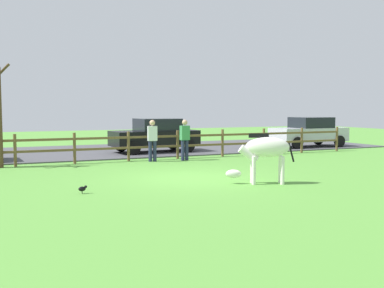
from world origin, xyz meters
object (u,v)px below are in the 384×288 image
(visitor_left_of_tree, at_px, (152,139))
(parked_car_black, at_px, (155,135))
(parked_car_silver, at_px, (309,132))
(visitor_right_of_tree, at_px, (185,138))
(crow_on_grass, at_px, (83,189))
(zebra, at_px, (264,151))

(visitor_left_of_tree, bearing_deg, parked_car_black, 68.73)
(parked_car_silver, distance_m, visitor_left_of_tree, 10.02)
(parked_car_black, height_order, visitor_left_of_tree, visitor_left_of_tree)
(parked_car_silver, bearing_deg, visitor_left_of_tree, -164.85)
(parked_car_silver, bearing_deg, parked_car_black, 175.90)
(visitor_left_of_tree, bearing_deg, visitor_right_of_tree, -5.58)
(parked_car_silver, xyz_separation_m, parked_car_black, (-8.41, 0.60, 0.00))
(crow_on_grass, relative_size, visitor_right_of_tree, 0.13)
(visitor_left_of_tree, relative_size, visitor_right_of_tree, 1.00)
(crow_on_grass, relative_size, parked_car_black, 0.05)
(parked_car_black, bearing_deg, crow_on_grass, -119.55)
(zebra, distance_m, crow_on_grass, 5.03)
(zebra, distance_m, parked_car_black, 9.50)
(zebra, bearing_deg, parked_car_black, 89.21)
(parked_car_black, distance_m, visitor_right_of_tree, 3.35)
(parked_car_silver, relative_size, visitor_right_of_tree, 2.44)
(zebra, xyz_separation_m, visitor_left_of_tree, (-1.12, 6.27, -0.02))
(parked_car_silver, height_order, parked_car_black, same)
(crow_on_grass, bearing_deg, visitor_right_of_tree, 47.39)
(crow_on_grass, height_order, parked_car_silver, parked_car_silver)
(crow_on_grass, xyz_separation_m, visitor_left_of_tree, (3.82, 5.72, 0.78))
(parked_car_black, distance_m, visitor_left_of_tree, 3.46)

